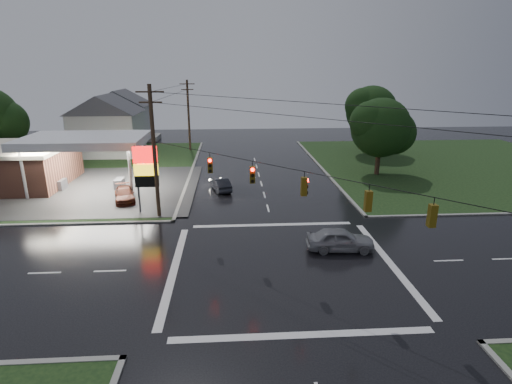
{
  "coord_description": "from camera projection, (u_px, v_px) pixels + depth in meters",
  "views": [
    {
      "loc": [
        -3.25,
        -22.96,
        12.23
      ],
      "look_at": [
        -1.38,
        6.43,
        3.0
      ],
      "focal_mm": 28.0,
      "sensor_mm": 36.0,
      "label": 1
    }
  ],
  "objects": [
    {
      "name": "traffic_signals",
      "position": [
        286.0,
        168.0,
        23.77
      ],
      "size": [
        26.87,
        26.87,
        1.47
      ],
      "color": "black",
      "rests_on": "ground"
    },
    {
      "name": "gas_station",
      "position": [
        19.0,
        163.0,
        42.17
      ],
      "size": [
        26.2,
        18.0,
        5.6
      ],
      "color": "#2D2D2D",
      "rests_on": "ground"
    },
    {
      "name": "car_pump",
      "position": [
        125.0,
        194.0,
        38.05
      ],
      "size": [
        2.94,
        4.74,
        1.28
      ],
      "primitive_type": "imported",
      "rotation": [
        0.0,
        0.0,
        0.28
      ],
      "color": "#552113",
      "rests_on": "ground"
    },
    {
      "name": "house_far",
      "position": [
        122.0,
        115.0,
        68.79
      ],
      "size": [
        11.05,
        8.48,
        8.6
      ],
      "color": "silver",
      "rests_on": "ground"
    },
    {
      "name": "tree_ne_near",
      "position": [
        382.0,
        128.0,
        45.86
      ],
      "size": [
        7.99,
        6.8,
        8.98
      ],
      "color": "black",
      "rests_on": "ground"
    },
    {
      "name": "pylon_sign",
      "position": [
        146.0,
        168.0,
        33.89
      ],
      "size": [
        2.0,
        0.35,
        6.0
      ],
      "color": "#59595E",
      "rests_on": "ground"
    },
    {
      "name": "utility_pole_n",
      "position": [
        189.0,
        114.0,
        59.7
      ],
      "size": [
        2.2,
        0.32,
        10.5
      ],
      "color": "#382619",
      "rests_on": "ground"
    },
    {
      "name": "grass_ne",
      "position": [
        456.0,
        165.0,
        52.05
      ],
      "size": [
        36.0,
        36.0,
        0.08
      ],
      "primitive_type": "cube",
      "color": "black",
      "rests_on": "ground"
    },
    {
      "name": "utility_pole_nw",
      "position": [
        154.0,
        151.0,
        32.48
      ],
      "size": [
        2.2,
        0.32,
        11.0
      ],
      "color": "#382619",
      "rests_on": "ground"
    },
    {
      "name": "ground",
      "position": [
        284.0,
        266.0,
        25.72
      ],
      "size": [
        120.0,
        120.0,
        0.0
      ],
      "primitive_type": "plane",
      "color": "black",
      "rests_on": "ground"
    },
    {
      "name": "tree_ne_far",
      "position": [
        372.0,
        111.0,
        57.29
      ],
      "size": [
        8.46,
        7.2,
        9.8
      ],
      "color": "black",
      "rests_on": "ground"
    },
    {
      "name": "house_near",
      "position": [
        108.0,
        124.0,
        57.42
      ],
      "size": [
        11.05,
        8.48,
        8.6
      ],
      "color": "silver",
      "rests_on": "ground"
    },
    {
      "name": "grass_nw",
      "position": [
        46.0,
        171.0,
        48.9
      ],
      "size": [
        36.0,
        36.0,
        0.08
      ],
      "primitive_type": "cube",
      "color": "black",
      "rests_on": "ground"
    },
    {
      "name": "car_north",
      "position": [
        221.0,
        184.0,
        41.27
      ],
      "size": [
        2.46,
        4.26,
        1.33
      ],
      "primitive_type": "imported",
      "rotation": [
        0.0,
        0.0,
        3.42
      ],
      "color": "#212329",
      "rests_on": "ground"
    },
    {
      "name": "car_crossing",
      "position": [
        340.0,
        239.0,
        27.71
      ],
      "size": [
        4.77,
        2.2,
        1.59
      ],
      "primitive_type": "imported",
      "rotation": [
        0.0,
        0.0,
        1.5
      ],
      "color": "gray",
      "rests_on": "ground"
    }
  ]
}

